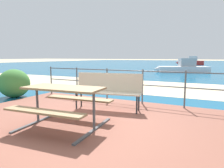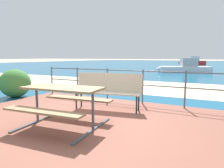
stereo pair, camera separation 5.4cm
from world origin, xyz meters
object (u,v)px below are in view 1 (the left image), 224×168
at_px(boat_near, 191,62).
at_px(boat_mid, 183,68).
at_px(park_bench, 108,88).
at_px(picnic_table, 64,97).

height_order(boat_near, boat_mid, boat_near).
relative_size(park_bench, boat_near, 0.38).
bearing_deg(picnic_table, boat_mid, 84.69).
relative_size(boat_near, boat_mid, 0.95).
bearing_deg(boat_mid, park_bench, 67.09).
bearing_deg(picnic_table, boat_near, 86.78).
height_order(park_bench, boat_mid, boat_mid).
distance_m(boat_near, boat_mid, 18.89).
bearing_deg(park_bench, boat_near, 82.19).
distance_m(picnic_table, park_bench, 1.57).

